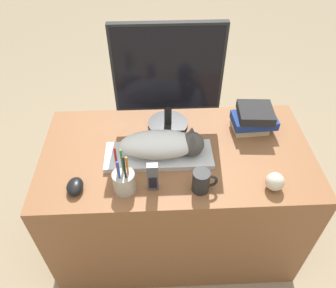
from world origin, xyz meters
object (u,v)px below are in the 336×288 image
(cat, at_px, (165,144))
(computer_mouse, at_px, (75,186))
(coffee_mug, at_px, (202,181))
(monitor, at_px, (168,74))
(book_stack, at_px, (253,119))
(pen_cup, at_px, (124,181))
(baseball, at_px, (275,182))
(keyboard, at_px, (159,156))
(phone, at_px, (153,177))

(cat, relative_size, computer_mouse, 3.98)
(cat, xyz_separation_m, coffee_mug, (0.14, -0.19, -0.03))
(monitor, relative_size, computer_mouse, 5.66)
(monitor, xyz_separation_m, book_stack, (0.41, -0.05, -0.23))
(monitor, distance_m, pen_cup, 0.50)
(baseball, bearing_deg, pen_cup, 178.18)
(keyboard, relative_size, pen_cup, 2.07)
(baseball, distance_m, book_stack, 0.37)
(keyboard, distance_m, computer_mouse, 0.38)
(phone, bearing_deg, cat, 72.03)
(monitor, height_order, baseball, monitor)
(coffee_mug, xyz_separation_m, book_stack, (0.29, 0.36, 0.01))
(computer_mouse, xyz_separation_m, pen_cup, (0.20, -0.01, 0.03))
(computer_mouse, relative_size, book_stack, 0.44)
(computer_mouse, relative_size, pen_cup, 0.40)
(phone, distance_m, book_stack, 0.60)
(coffee_mug, bearing_deg, phone, 175.23)
(baseball, bearing_deg, phone, 177.44)
(keyboard, relative_size, cat, 1.30)
(pen_cup, height_order, phone, pen_cup)
(phone, bearing_deg, baseball, -2.56)
(monitor, bearing_deg, cat, -95.84)
(coffee_mug, bearing_deg, baseball, -1.11)
(baseball, bearing_deg, computer_mouse, 178.13)
(computer_mouse, distance_m, pen_cup, 0.20)
(keyboard, xyz_separation_m, pen_cup, (-0.14, -0.17, 0.04))
(computer_mouse, bearing_deg, phone, -0.80)
(computer_mouse, xyz_separation_m, coffee_mug, (0.51, -0.02, 0.03))
(monitor, relative_size, pen_cup, 2.27)
(keyboard, distance_m, coffee_mug, 0.26)
(computer_mouse, height_order, phone, phone)
(coffee_mug, distance_m, phone, 0.20)
(pen_cup, distance_m, book_stack, 0.70)
(cat, relative_size, monitor, 0.70)
(computer_mouse, relative_size, baseball, 1.22)
(cat, distance_m, monitor, 0.31)
(coffee_mug, bearing_deg, pen_cup, 177.49)
(keyboard, height_order, baseball, baseball)
(keyboard, height_order, monitor, monitor)
(keyboard, xyz_separation_m, baseball, (0.46, -0.19, 0.03))
(computer_mouse, height_order, book_stack, book_stack)
(coffee_mug, height_order, baseball, coffee_mug)
(monitor, xyz_separation_m, coffee_mug, (0.12, -0.41, -0.24))
(baseball, relative_size, book_stack, 0.36)
(monitor, bearing_deg, phone, -101.29)
(phone, bearing_deg, coffee_mug, -4.77)
(book_stack, bearing_deg, cat, -158.01)
(keyboard, distance_m, monitor, 0.36)
(pen_cup, bearing_deg, coffee_mug, -2.51)
(cat, distance_m, baseball, 0.48)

